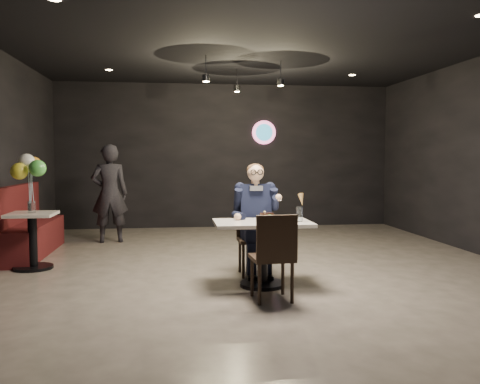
{
  "coord_description": "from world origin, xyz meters",
  "views": [
    {
      "loc": [
        -1.06,
        -6.18,
        1.49
      ],
      "look_at": [
        -0.26,
        0.11,
        1.05
      ],
      "focal_mm": 38.0,
      "sensor_mm": 36.0,
      "label": 1
    }
  ],
  "objects": [
    {
      "name": "pendant_lights",
      "position": [
        0.0,
        2.0,
        2.88
      ],
      "size": [
        1.4,
        1.2,
        0.36
      ],
      "primitive_type": "cube",
      "color": "black",
      "rests_on": "floor"
    },
    {
      "name": "wafer_cone",
      "position": [
        0.36,
        -0.56,
        1.0
      ],
      "size": [
        0.08,
        0.08,
        0.14
      ],
      "primitive_type": "cone",
      "rotation": [
        0.0,
        0.0,
        0.26
      ],
      "color": "tan",
      "rests_on": "sundae_glass"
    },
    {
      "name": "cake_slice",
      "position": [
        -0.04,
        -0.57,
        0.81
      ],
      "size": [
        0.15,
        0.14,
        0.09
      ],
      "primitive_type": "cube",
      "rotation": [
        0.0,
        0.0,
        0.35
      ],
      "color": "black",
      "rests_on": "dessert_plate"
    },
    {
      "name": "sundae_glass",
      "position": [
        0.34,
        -0.55,
        0.83
      ],
      "size": [
        0.07,
        0.07,
        0.17
      ],
      "primitive_type": "cylinder",
      "color": "silver",
      "rests_on": "main_table"
    },
    {
      "name": "balloon_vase",
      "position": [
        -2.95,
        0.77,
        0.83
      ],
      "size": [
        0.1,
        0.1,
        0.15
      ],
      "primitive_type": "cylinder",
      "color": "silver",
      "rests_on": "side_table"
    },
    {
      "name": "dessert_plate",
      "position": [
        -0.01,
        -0.56,
        0.76
      ],
      "size": [
        0.21,
        0.21,
        0.01
      ],
      "primitive_type": "cylinder",
      "color": "white",
      "rests_on": "main_table"
    },
    {
      "name": "mint_leaf",
      "position": [
        -0.03,
        -0.61,
        0.84
      ],
      "size": [
        0.06,
        0.04,
        0.01
      ],
      "primitive_type": "ellipsoid",
      "color": "green",
      "rests_on": "cake_slice"
    },
    {
      "name": "chair_near",
      "position": [
        -0.08,
        -1.06,
        0.46
      ],
      "size": [
        0.45,
        0.49,
        0.92
      ],
      "primitive_type": "cube",
      "rotation": [
        0.0,
        0.0,
        0.07
      ],
      "color": "black",
      "rests_on": "floor"
    },
    {
      "name": "side_table",
      "position": [
        -2.95,
        0.77,
        0.37
      ],
      "size": [
        0.59,
        0.59,
        0.73
      ],
      "primitive_type": "cube",
      "color": "white",
      "rests_on": "floor"
    },
    {
      "name": "seated_man",
      "position": [
        -0.08,
        0.06,
        0.72
      ],
      "size": [
        0.6,
        0.8,
        1.44
      ],
      "primitive_type": "cube",
      "color": "black",
      "rests_on": "floor"
    },
    {
      "name": "balloon_bunch",
      "position": [
        -2.95,
        0.77,
        1.23
      ],
      "size": [
        0.4,
        0.4,
        0.66
      ],
      "primitive_type": "cube",
      "color": "yellow",
      "rests_on": "balloon_vase"
    },
    {
      "name": "booth_bench",
      "position": [
        -3.25,
        1.77,
        0.53
      ],
      "size": [
        0.53,
        2.12,
        1.06
      ],
      "primitive_type": "cube",
      "color": "#3F100D",
      "rests_on": "floor"
    },
    {
      "name": "wall_sign",
      "position": [
        0.8,
        4.47,
        2.0
      ],
      "size": [
        0.5,
        0.06,
        0.5
      ],
      "primitive_type": null,
      "color": "pink",
      "rests_on": "floor"
    },
    {
      "name": "passerby",
      "position": [
        -2.2,
        2.8,
        0.85
      ],
      "size": [
        0.66,
        0.46,
        1.7
      ],
      "primitive_type": "imported",
      "rotation": [
        0.0,
        0.0,
        3.24
      ],
      "color": "black",
      "rests_on": "floor"
    },
    {
      "name": "floor",
      "position": [
        0.0,
        0.0,
        0.0
      ],
      "size": [
        9.0,
        9.0,
        0.0
      ],
      "primitive_type": "plane",
      "color": "gray",
      "rests_on": "ground"
    },
    {
      "name": "chair_far",
      "position": [
        -0.08,
        0.06,
        0.46
      ],
      "size": [
        0.42,
        0.46,
        0.92
      ],
      "primitive_type": "cube",
      "color": "black",
      "rests_on": "floor"
    },
    {
      "name": "main_table",
      "position": [
        -0.08,
        -0.49,
        0.38
      ],
      "size": [
        1.1,
        0.7,
        0.75
      ],
      "primitive_type": "cube",
      "color": "white",
      "rests_on": "floor"
    }
  ]
}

